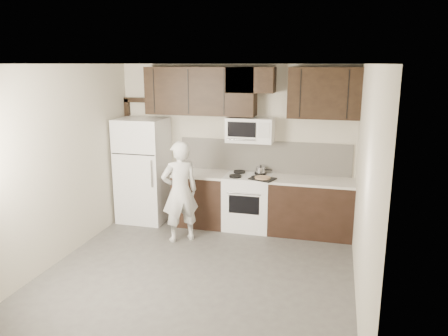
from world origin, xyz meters
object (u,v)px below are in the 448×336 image
at_px(refrigerator, 143,170).
at_px(person, 180,192).
at_px(microwave, 250,130).
at_px(stove, 248,202).

height_order(refrigerator, person, refrigerator).
xyz_separation_m(microwave, person, (-0.90, -0.90, -0.86)).
bearing_deg(microwave, refrigerator, -174.85).
bearing_deg(refrigerator, person, -37.87).
bearing_deg(refrigerator, microwave, 5.15).
height_order(microwave, person, microwave).
bearing_deg(person, refrigerator, -75.04).
height_order(stove, person, person).
relative_size(stove, refrigerator, 0.52).
bearing_deg(microwave, stove, -89.90).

